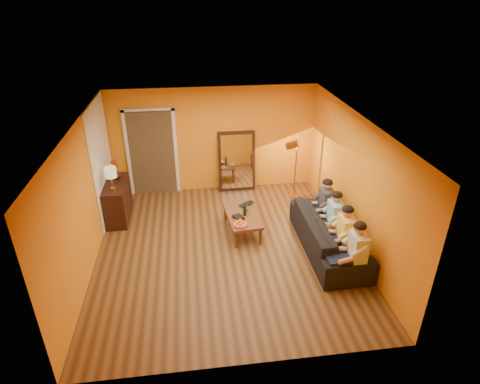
{
  "coord_description": "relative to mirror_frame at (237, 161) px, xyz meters",
  "views": [
    {
      "loc": [
        -0.59,
        -6.54,
        4.67
      ],
      "look_at": [
        0.35,
        0.5,
        1.0
      ],
      "focal_mm": 30.0,
      "sensor_mm": 36.0,
      "label": 1
    }
  ],
  "objects": [
    {
      "name": "door_jamb_left",
      "position": [
        -2.62,
        0.08,
        0.29
      ],
      "size": [
        0.08,
        0.06,
        2.2
      ],
      "primitive_type": "cube",
      "color": "white",
      "rests_on": "wall_back"
    },
    {
      "name": "floor_lamp",
      "position": [
        1.33,
        -0.66,
        -0.04
      ],
      "size": [
        0.36,
        0.32,
        1.44
      ],
      "primitive_type": null,
      "rotation": [
        0.0,
        0.0,
        -0.32
      ],
      "color": "gold",
      "rests_on": "floor"
    },
    {
      "name": "doorway_recess",
      "position": [
        -2.05,
        0.2,
        0.29
      ],
      "size": [
        1.06,
        0.3,
        2.1
      ],
      "primitive_type": "cube",
      "color": "#3F2D19",
      "rests_on": "floor"
    },
    {
      "name": "table_lamp",
      "position": [
        -2.79,
        -1.38,
        0.34
      ],
      "size": [
        0.24,
        0.24,
        0.51
      ],
      "primitive_type": null,
      "color": "beige",
      "rests_on": "sideboard"
    },
    {
      "name": "person_mid_right",
      "position": [
        1.58,
        -2.79,
        -0.15
      ],
      "size": [
        0.7,
        0.44,
        1.22
      ],
      "primitive_type": null,
      "color": "#91C5E1",
      "rests_on": "sofa"
    },
    {
      "name": "tumbler",
      "position": [
        -0.02,
        -1.91,
        -0.29
      ],
      "size": [
        0.1,
        0.1,
        0.09
      ],
      "primitive_type": "imported",
      "rotation": [
        0.0,
        0.0,
        -0.0
      ],
      "color": "#B27F3F",
      "rests_on": "coffee_table"
    },
    {
      "name": "door_jamb_right",
      "position": [
        -1.48,
        0.08,
        0.29
      ],
      "size": [
        0.08,
        0.06,
        2.2
      ],
      "primitive_type": "cube",
      "color": "white",
      "rests_on": "wall_back"
    },
    {
      "name": "sofa",
      "position": [
        1.45,
        -2.89,
        -0.4
      ],
      "size": [
        2.43,
        0.95,
        0.71
      ],
      "primitive_type": "imported",
      "rotation": [
        0.0,
        0.0,
        1.57
      ],
      "color": "black",
      "rests_on": "floor"
    },
    {
      "name": "book_upper",
      "position": [
        -0.32,
        -2.24,
        -0.29
      ],
      "size": [
        0.25,
        0.28,
        0.02
      ],
      "primitive_type": "imported",
      "rotation": [
        0.0,
        0.0,
        0.4
      ],
      "color": "black",
      "rests_on": "book_mid"
    },
    {
      "name": "person_mid_left",
      "position": [
        1.58,
        -3.34,
        -0.15
      ],
      "size": [
        0.7,
        0.44,
        1.22
      ],
      "primitive_type": null,
      "color": "#FFD654",
      "rests_on": "sofa"
    },
    {
      "name": "fruit_bowl",
      "position": [
        -0.24,
        -2.48,
        -0.26
      ],
      "size": [
        0.26,
        0.26,
        0.16
      ],
      "primitive_type": null,
      "color": "#EC5390",
      "rests_on": "coffee_table"
    },
    {
      "name": "person_far_right",
      "position": [
        1.58,
        -2.24,
        -0.15
      ],
      "size": [
        0.7,
        0.44,
        1.22
      ],
      "primitive_type": null,
      "color": "#37373C",
      "rests_on": "sofa"
    },
    {
      "name": "sideboard",
      "position": [
        -2.79,
        -1.08,
        -0.34
      ],
      "size": [
        0.44,
        1.18,
        0.85
      ],
      "primitive_type": "cube",
      "color": "black",
      "rests_on": "floor"
    },
    {
      "name": "book_lower",
      "position": [
        -0.32,
        -2.23,
        -0.33
      ],
      "size": [
        0.27,
        0.3,
        0.02
      ],
      "primitive_type": "imported",
      "rotation": [
        0.0,
        0.0,
        0.48
      ],
      "color": "black",
      "rests_on": "coffee_table"
    },
    {
      "name": "white_accent",
      "position": [
        -3.04,
        -0.88,
        0.54
      ],
      "size": [
        0.02,
        1.9,
        2.58
      ],
      "primitive_type": "cube",
      "color": "white",
      "rests_on": "wall_left"
    },
    {
      "name": "wine_bottle",
      "position": [
        -0.09,
        -2.08,
        -0.18
      ],
      "size": [
        0.07,
        0.07,
        0.31
      ],
      "primitive_type": "cylinder",
      "color": "black",
      "rests_on": "coffee_table"
    },
    {
      "name": "dog",
      "position": [
        1.39,
        -3.08,
        -0.42
      ],
      "size": [
        0.56,
        0.67,
        0.68
      ],
      "primitive_type": null,
      "rotation": [
        0.0,
        0.0,
        -0.39
      ],
      "color": "tan",
      "rests_on": "floor"
    },
    {
      "name": "door_header",
      "position": [
        -2.05,
        0.08,
        1.36
      ],
      "size": [
        1.22,
        0.06,
        0.08
      ],
      "primitive_type": "cube",
      "color": "white",
      "rests_on": "wall_back"
    },
    {
      "name": "person_far_left",
      "position": [
        1.58,
        -3.89,
        -0.15
      ],
      "size": [
        0.7,
        0.44,
        1.22
      ],
      "primitive_type": null,
      "color": "beige",
      "rests_on": "sofa"
    },
    {
      "name": "laptop",
      "position": [
        0.04,
        -1.68,
        -0.33
      ],
      "size": [
        0.43,
        0.39,
        0.03
      ],
      "primitive_type": "imported",
      "rotation": [
        0.0,
        0.0,
        0.54
      ],
      "color": "black",
      "rests_on": "coffee_table"
    },
    {
      "name": "book_mid",
      "position": [
        -0.31,
        -2.22,
        -0.31
      ],
      "size": [
        0.24,
        0.28,
        0.02
      ],
      "primitive_type": "imported",
      "rotation": [
        0.0,
        0.0,
        -0.41
      ],
      "color": "#A72813",
      "rests_on": "book_lower"
    },
    {
      "name": "mirror_glass",
      "position": [
        0.0,
        -0.04,
        0.0
      ],
      "size": [
        0.78,
        0.21,
        1.35
      ],
      "primitive_type": "cube",
      "rotation": [
        -0.14,
        0.0,
        0.0
      ],
      "color": "white",
      "rests_on": "mirror_frame"
    },
    {
      "name": "flowers",
      "position": [
        -2.79,
        -0.83,
        0.45
      ],
      "size": [
        0.17,
        0.17,
        0.48
      ],
      "primitive_type": null,
      "color": "#A72813",
      "rests_on": "vase"
    },
    {
      "name": "vase",
      "position": [
        -2.79,
        -0.83,
        0.2
      ],
      "size": [
        0.2,
        0.2,
        0.21
      ],
      "primitive_type": "imported",
      "color": "black",
      "rests_on": "sideboard"
    },
    {
      "name": "mirror_frame",
      "position": [
        0.0,
        0.0,
        0.0
      ],
      "size": [
        0.92,
        0.27,
        1.51
      ],
      "primitive_type": "cube",
      "rotation": [
        -0.14,
        0.0,
        0.0
      ],
      "color": "black",
      "rests_on": "floor"
    },
    {
      "name": "coffee_table",
      "position": [
        -0.14,
        -2.03,
        -0.55
      ],
      "size": [
        0.73,
        1.27,
        0.42
      ],
      "primitive_type": null,
      "rotation": [
        0.0,
        0.0,
        0.09
      ],
      "color": "brown",
      "rests_on": "floor"
    },
    {
      "name": "room_shell",
      "position": [
        -0.55,
        -2.26,
        0.54
      ],
      "size": [
        5.0,
        5.5,
        2.6
      ],
      "color": "brown",
      "rests_on": "ground"
    }
  ]
}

